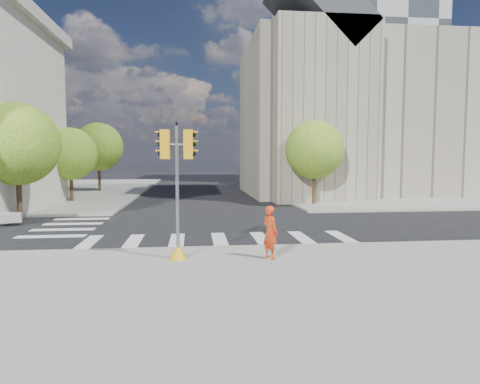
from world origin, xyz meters
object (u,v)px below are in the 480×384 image
at_px(photographer, 270,232).
at_px(traffic_signal, 177,202).
at_px(lamp_near, 307,144).
at_px(lamp_far, 274,148).

bearing_deg(photographer, traffic_signal, 55.81).
relative_size(lamp_near, traffic_signal, 1.81).
height_order(lamp_near, photographer, lamp_near).
bearing_deg(photographer, lamp_far, -40.99).
bearing_deg(lamp_far, traffic_signal, -105.96).
distance_m(lamp_near, lamp_far, 14.00).
distance_m(traffic_signal, photographer, 3.22).
relative_size(lamp_far, photographer, 4.57).
bearing_deg(lamp_far, lamp_near, -90.00).
relative_size(traffic_signal, photographer, 2.53).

